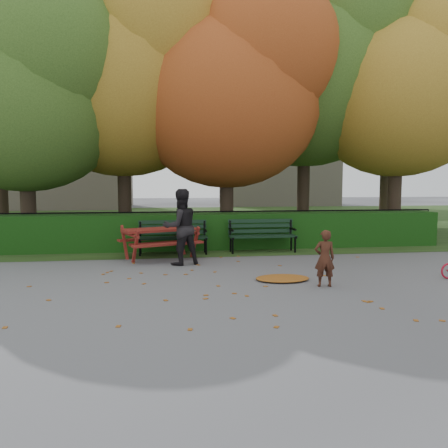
{
  "coord_description": "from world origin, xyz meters",
  "views": [
    {
      "loc": [
        -1.56,
        -7.79,
        1.89
      ],
      "look_at": [
        -0.27,
        1.36,
        1.0
      ],
      "focal_mm": 35.0,
      "sensor_mm": 36.0,
      "label": 1
    }
  ],
  "objects": [
    {
      "name": "ground",
      "position": [
        0.0,
        0.0,
        0.0
      ],
      "size": [
        90.0,
        90.0,
        0.0
      ],
      "primitive_type": "plane",
      "color": "slate",
      "rests_on": "ground"
    },
    {
      "name": "grass_strip",
      "position": [
        0.0,
        14.0,
        0.01
      ],
      "size": [
        90.0,
        90.0,
        0.0
      ],
      "primitive_type": "plane",
      "color": "#1E3213",
      "rests_on": "ground"
    },
    {
      "name": "building_left",
      "position": [
        -9.0,
        26.0,
        7.5
      ],
      "size": [
        10.0,
        7.0,
        15.0
      ],
      "primitive_type": "cube",
      "color": "gray",
      "rests_on": "ground"
    },
    {
      "name": "building_right",
      "position": [
        8.0,
        28.0,
        6.0
      ],
      "size": [
        9.0,
        6.0,
        12.0
      ],
      "primitive_type": "cube",
      "color": "gray",
      "rests_on": "ground"
    },
    {
      "name": "hedge",
      "position": [
        0.0,
        4.5,
        0.5
      ],
      "size": [
        13.0,
        0.9,
        1.0
      ],
      "primitive_type": "cube",
      "color": "black",
      "rests_on": "ground"
    },
    {
      "name": "iron_fence",
      "position": [
        0.0,
        5.3,
        0.54
      ],
      "size": [
        14.0,
        0.04,
        1.02
      ],
      "color": "black",
      "rests_on": "ground"
    },
    {
      "name": "tree_a",
      "position": [
        -5.19,
        5.58,
        4.52
      ],
      "size": [
        5.88,
        5.6,
        7.48
      ],
      "color": "#2F241B",
      "rests_on": "ground"
    },
    {
      "name": "tree_b",
      "position": [
        -2.44,
        6.75,
        5.4
      ],
      "size": [
        6.72,
        6.4,
        8.79
      ],
      "color": "#2F241B",
      "rests_on": "ground"
    },
    {
      "name": "tree_c",
      "position": [
        0.83,
        5.96,
        4.82
      ],
      "size": [
        6.3,
        6.0,
        8.0
      ],
      "color": "#2F241B",
      "rests_on": "ground"
    },
    {
      "name": "tree_d",
      "position": [
        3.88,
        7.23,
        5.98
      ],
      "size": [
        7.14,
        6.8,
        9.58
      ],
      "color": "#2F241B",
      "rests_on": "ground"
    },
    {
      "name": "tree_e",
      "position": [
        6.52,
        5.77,
        5.08
      ],
      "size": [
        6.09,
        5.8,
        8.16
      ],
      "color": "#2F241B",
      "rests_on": "ground"
    },
    {
      "name": "tree_f",
      "position": [
        -7.13,
        9.24,
        5.69
      ],
      "size": [
        6.93,
        6.6,
        9.19
      ],
      "color": "#2F241B",
      "rests_on": "ground"
    },
    {
      "name": "tree_g",
      "position": [
        8.33,
        9.76,
        5.37
      ],
      "size": [
        6.3,
        6.0,
        8.55
      ],
      "color": "#2F241B",
      "rests_on": "ground"
    },
    {
      "name": "bench_left",
      "position": [
        -1.3,
        3.7,
        0.52
      ],
      "size": [
        1.8,
        0.57,
        0.88
      ],
      "color": "black",
      "rests_on": "ground"
    },
    {
      "name": "bench_right",
      "position": [
        1.1,
        3.7,
        0.52
      ],
      "size": [
        1.8,
        0.57,
        0.88
      ],
      "color": "black",
      "rests_on": "ground"
    },
    {
      "name": "picnic_table",
      "position": [
        -1.64,
        3.06,
        0.58
      ],
      "size": [
        2.14,
        1.95,
        0.85
      ],
      "rotation": [
        0.0,
        0.0,
        0.37
      ],
      "color": "maroon",
      "rests_on": "ground"
    },
    {
      "name": "leaf_pile",
      "position": [
        0.72,
        0.27,
        0.04
      ],
      "size": [
        1.05,
        0.73,
        0.07
      ],
      "primitive_type": "ellipsoid",
      "rotation": [
        0.0,
        0.0,
        -0.0
      ],
      "color": "brown",
      "rests_on": "ground"
    },
    {
      "name": "leaf_scatter",
      "position": [
        0.0,
        0.3,
        0.01
      ],
      "size": [
        9.0,
        5.7,
        0.01
      ],
      "primitive_type": null,
      "color": "brown",
      "rests_on": "ground"
    },
    {
      "name": "child",
      "position": [
        1.33,
        -0.33,
        0.52
      ],
      "size": [
        0.4,
        0.28,
        1.03
      ],
      "primitive_type": "imported",
      "rotation": [
        0.0,
        0.0,
        3.04
      ],
      "color": "#3F1F14",
      "rests_on": "ground"
    },
    {
      "name": "adult",
      "position": [
        -1.16,
        2.15,
        0.87
      ],
      "size": [
        1.03,
        0.92,
        1.74
      ],
      "primitive_type": "imported",
      "rotation": [
        0.0,
        0.0,
        3.51
      ],
      "color": "black",
      "rests_on": "ground"
    }
  ]
}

